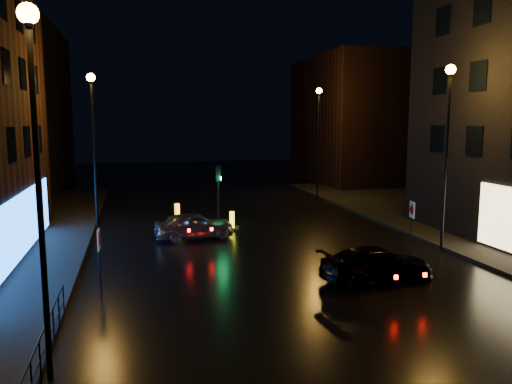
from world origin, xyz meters
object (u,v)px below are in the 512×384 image
dark_sedan (377,264)px  road_sign_right (412,214)px  silver_hatchback (194,225)px  traffic_signal (218,217)px  road_sign_left (99,245)px  bollard_far (177,216)px  bollard_near (232,225)px

dark_sedan → road_sign_right: bearing=-51.3°
silver_hatchback → traffic_signal: bearing=-36.9°
silver_hatchback → dark_sedan: (5.82, -8.37, -0.04)m
traffic_signal → road_sign_left: bearing=-120.4°
traffic_signal → bollard_far: traffic_signal is taller
bollard_near → road_sign_right: size_ratio=0.55×
dark_sedan → road_sign_right: (3.58, 3.63, 1.08)m
dark_sedan → bollard_far: dark_sedan is taller
traffic_signal → bollard_far: 3.25m
bollard_near → road_sign_right: bearing=-30.8°
traffic_signal → silver_hatchback: 3.30m
bollard_far → road_sign_right: road_sign_right is taller
bollard_near → road_sign_right: road_sign_right is taller
traffic_signal → road_sign_right: bearing=-44.5°
traffic_signal → dark_sedan: (4.11, -11.20, 0.13)m
silver_hatchback → road_sign_right: (9.40, -4.74, 1.03)m
road_sign_left → road_sign_right: road_sign_right is taller
silver_hatchback → road_sign_left: 8.29m
traffic_signal → road_sign_right: (7.70, -7.56, 1.21)m
bollard_far → road_sign_right: (9.83, -10.00, 1.50)m
traffic_signal → road_sign_left: 11.59m
road_sign_right → road_sign_left: bearing=20.5°
silver_hatchback → road_sign_right: size_ratio=1.74×
silver_hatchback → bollard_near: size_ratio=3.17×
road_sign_left → road_sign_right: size_ratio=0.97×
traffic_signal → silver_hatchback: traffic_signal is taller
bollard_near → road_sign_left: (-6.40, -8.81, 1.44)m
dark_sedan → bollard_far: 15.00m
bollard_far → road_sign_left: size_ratio=0.58×
silver_hatchback → bollard_near: silver_hatchback is taller
bollard_near → road_sign_right: 9.72m
road_sign_left → road_sign_right: (13.53, 2.38, 0.05)m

